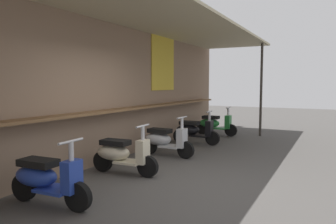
{
  "coord_description": "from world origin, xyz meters",
  "views": [
    {
      "loc": [
        -4.84,
        -2.51,
        1.71
      ],
      "look_at": [
        2.33,
        1.26,
        1.01
      ],
      "focal_mm": 34.06,
      "sensor_mm": 36.0,
      "label": 1
    }
  ],
  "objects_px": {
    "scooter_silver": "(164,140)",
    "scooter_blue": "(45,178)",
    "scooter_cream": "(121,154)",
    "scooter_black": "(193,130)",
    "scooter_green": "(214,124)"
  },
  "relations": [
    {
      "from": "scooter_silver",
      "to": "scooter_blue",
      "type": "bearing_deg",
      "value": -88.36
    },
    {
      "from": "scooter_cream",
      "to": "scooter_black",
      "type": "bearing_deg",
      "value": 86.62
    },
    {
      "from": "scooter_blue",
      "to": "scooter_silver",
      "type": "distance_m",
      "value": 3.52
    },
    {
      "from": "scooter_cream",
      "to": "scooter_silver",
      "type": "relative_size",
      "value": 1.0
    },
    {
      "from": "scooter_blue",
      "to": "scooter_cream",
      "type": "height_order",
      "value": "same"
    },
    {
      "from": "scooter_cream",
      "to": "scooter_green",
      "type": "distance_m",
      "value": 5.28
    },
    {
      "from": "scooter_silver",
      "to": "scooter_green",
      "type": "bearing_deg",
      "value": 91.64
    },
    {
      "from": "scooter_black",
      "to": "scooter_green",
      "type": "xyz_separation_m",
      "value": [
        1.78,
        0.0,
        0.0
      ]
    },
    {
      "from": "scooter_cream",
      "to": "scooter_silver",
      "type": "bearing_deg",
      "value": 86.63
    },
    {
      "from": "scooter_silver",
      "to": "scooter_black",
      "type": "xyz_separation_m",
      "value": [
        1.77,
        -0.0,
        0.0
      ]
    },
    {
      "from": "scooter_cream",
      "to": "scooter_blue",
      "type": "bearing_deg",
      "value": -93.38
    },
    {
      "from": "scooter_cream",
      "to": "scooter_black",
      "type": "relative_size",
      "value": 1.0
    },
    {
      "from": "scooter_silver",
      "to": "scooter_black",
      "type": "relative_size",
      "value": 1.0
    },
    {
      "from": "scooter_green",
      "to": "scooter_blue",
      "type": "bearing_deg",
      "value": -90.84
    },
    {
      "from": "scooter_silver",
      "to": "scooter_black",
      "type": "height_order",
      "value": "same"
    }
  ]
}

